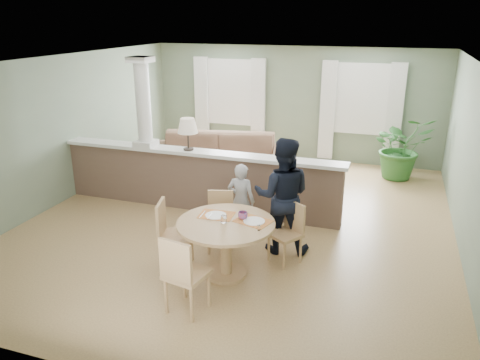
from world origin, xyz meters
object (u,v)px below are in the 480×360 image
(chair_near, at_px, (183,272))
(houseplant, at_px, (401,147))
(sofa, at_px, (217,157))
(chair_far_man, at_px, (289,230))
(chair_side, at_px, (170,232))
(man_person, at_px, (282,196))
(chair_far_boy, at_px, (220,218))
(child_person, at_px, (241,201))
(dining_table, at_px, (227,233))

(chair_near, bearing_deg, houseplant, -100.54)
(sofa, height_order, chair_far_man, sofa)
(chair_near, bearing_deg, chair_side, -45.59)
(chair_near, xyz_separation_m, man_person, (0.71, 1.94, 0.32))
(sofa, bearing_deg, houseplant, 6.42)
(chair_far_man, height_order, man_person, man_person)
(sofa, relative_size, chair_far_boy, 3.59)
(chair_side, xyz_separation_m, man_person, (1.34, 0.99, 0.33))
(man_person, bearing_deg, chair_far_man, 110.97)
(chair_far_man, bearing_deg, houseplant, 104.90)
(chair_far_boy, height_order, chair_side, chair_side)
(sofa, xyz_separation_m, chair_side, (0.80, -3.81, 0.08))
(chair_near, height_order, child_person, child_person)
(chair_side, distance_m, child_person, 1.37)
(sofa, relative_size, chair_side, 3.25)
(sofa, xyz_separation_m, chair_far_boy, (1.25, -3.05, 0.02))
(chair_side, bearing_deg, chair_far_man, -79.98)
(man_person, bearing_deg, sofa, -63.15)
(chair_far_man, distance_m, man_person, 0.52)
(houseplant, bearing_deg, sofa, -161.86)
(dining_table, distance_m, child_person, 1.20)
(dining_table, distance_m, chair_side, 0.82)
(chair_far_boy, bearing_deg, sofa, 95.14)
(sofa, relative_size, dining_table, 2.44)
(chair_side, height_order, child_person, child_person)
(child_person, bearing_deg, man_person, 162.42)
(dining_table, xyz_separation_m, child_person, (-0.19, 1.19, -0.02))
(sofa, xyz_separation_m, houseplant, (3.78, 1.24, 0.23))
(dining_table, xyz_separation_m, man_person, (0.52, 0.95, 0.24))
(dining_table, xyz_separation_m, chair_far_boy, (-0.37, 0.74, -0.14))
(sofa, bearing_deg, chair_far_man, -65.06)
(child_person, distance_m, man_person, 0.80)
(child_person, bearing_deg, chair_far_boy, 68.54)
(dining_table, xyz_separation_m, chair_near, (-0.18, -0.98, -0.08))
(houseplant, relative_size, child_person, 1.13)
(houseplant, relative_size, chair_near, 1.38)
(sofa, xyz_separation_m, child_person, (1.43, -2.60, 0.15))
(chair_far_man, xyz_separation_m, chair_near, (-0.88, -1.65, 0.07))
(chair_side, bearing_deg, houseplant, -45.21)
(dining_table, xyz_separation_m, chair_far_man, (0.70, 0.67, -0.14))
(chair_far_boy, distance_m, chair_side, 0.89)
(houseplant, bearing_deg, child_person, -121.51)
(houseplant, height_order, chair_far_boy, houseplant)
(houseplant, distance_m, chair_far_man, 4.59)
(houseplant, height_order, chair_far_man, houseplant)
(houseplant, xyz_separation_m, chair_side, (-2.97, -5.05, -0.15))
(child_person, bearing_deg, dining_table, 99.49)
(child_person, bearing_deg, chair_far_man, 150.06)
(sofa, distance_m, chair_near, 4.98)
(sofa, distance_m, houseplant, 3.98)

